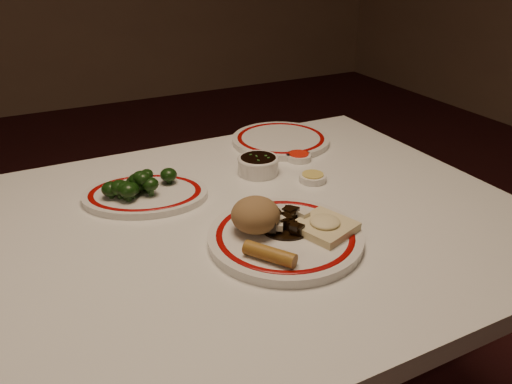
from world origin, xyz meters
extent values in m
cube|color=white|center=(0.00, 0.00, 0.73)|extent=(1.20, 0.90, 0.04)
cylinder|color=black|center=(0.54, 0.39, 0.35)|extent=(0.06, 0.06, 0.71)
cylinder|color=silver|center=(0.06, -0.12, 0.76)|extent=(0.29, 0.29, 0.02)
torus|color=#8C0807|center=(0.06, -0.12, 0.77)|extent=(0.25, 0.25, 0.00)
ellipsoid|color=olive|center=(0.01, -0.08, 0.80)|extent=(0.09, 0.09, 0.07)
cylinder|color=#A37228|center=(-0.01, -0.18, 0.78)|extent=(0.07, 0.09, 0.03)
cube|color=beige|center=(0.13, -0.14, 0.78)|extent=(0.12, 0.12, 0.02)
ellipsoid|color=beige|center=(0.13, -0.14, 0.79)|extent=(0.06, 0.06, 0.02)
cylinder|color=black|center=(0.07, -0.10, 0.77)|extent=(0.10, 0.10, 0.00)
cube|color=black|center=(0.07, -0.11, 0.78)|extent=(0.02, 0.02, 0.02)
cube|color=black|center=(0.09, -0.08, 0.79)|extent=(0.03, 0.03, 0.02)
cube|color=black|center=(0.05, -0.08, 0.78)|extent=(0.02, 0.02, 0.02)
cube|color=black|center=(0.07, -0.13, 0.78)|extent=(0.02, 0.02, 0.02)
cube|color=black|center=(0.10, -0.08, 0.78)|extent=(0.03, 0.03, 0.02)
cube|color=black|center=(0.03, -0.11, 0.79)|extent=(0.03, 0.03, 0.02)
cube|color=black|center=(0.05, -0.08, 0.79)|extent=(0.02, 0.02, 0.02)
cube|color=black|center=(0.07, -0.11, 0.78)|extent=(0.02, 0.02, 0.02)
cube|color=black|center=(0.06, -0.08, 0.79)|extent=(0.02, 0.02, 0.02)
cube|color=black|center=(0.08, -0.09, 0.78)|extent=(0.02, 0.02, 0.02)
cube|color=black|center=(0.07, -0.13, 0.78)|extent=(0.02, 0.02, 0.02)
cube|color=black|center=(0.09, -0.07, 0.78)|extent=(0.03, 0.03, 0.02)
cube|color=black|center=(0.06, -0.11, 0.78)|extent=(0.02, 0.02, 0.02)
cube|color=black|center=(0.07, -0.10, 0.78)|extent=(0.02, 0.02, 0.02)
cube|color=beige|center=(0.07, -0.07, 0.79)|extent=(0.02, 0.02, 0.01)
cube|color=beige|center=(0.11, -0.10, 0.79)|extent=(0.02, 0.02, 0.01)
cube|color=beige|center=(0.05, -0.10, 0.79)|extent=(0.02, 0.02, 0.01)
cube|color=beige|center=(0.04, -0.11, 0.78)|extent=(0.02, 0.02, 0.01)
torus|color=#8C0807|center=(-0.13, 0.17, 0.77)|extent=(0.30, 0.30, 0.00)
cylinder|color=#23471C|center=(-0.18, 0.17, 0.77)|extent=(0.01, 0.01, 0.01)
ellipsoid|color=black|center=(-0.18, 0.17, 0.79)|extent=(0.04, 0.04, 0.03)
cylinder|color=#23471C|center=(-0.14, 0.17, 0.77)|extent=(0.01, 0.01, 0.01)
ellipsoid|color=black|center=(-0.14, 0.17, 0.79)|extent=(0.04, 0.04, 0.03)
cylinder|color=#23471C|center=(-0.17, 0.16, 0.77)|extent=(0.01, 0.01, 0.01)
ellipsoid|color=black|center=(-0.17, 0.16, 0.79)|extent=(0.04, 0.04, 0.03)
cylinder|color=#23471C|center=(-0.12, 0.16, 0.77)|extent=(0.01, 0.01, 0.01)
ellipsoid|color=black|center=(-0.12, 0.16, 0.78)|extent=(0.03, 0.03, 0.02)
cylinder|color=#23471C|center=(-0.20, 0.18, 0.77)|extent=(0.01, 0.01, 0.01)
ellipsoid|color=black|center=(-0.20, 0.18, 0.79)|extent=(0.04, 0.04, 0.03)
cylinder|color=#23471C|center=(-0.16, 0.15, 0.77)|extent=(0.01, 0.01, 0.01)
ellipsoid|color=black|center=(-0.16, 0.15, 0.79)|extent=(0.03, 0.03, 0.03)
cylinder|color=#23471C|center=(-0.12, 0.15, 0.77)|extent=(0.01, 0.01, 0.02)
ellipsoid|color=black|center=(-0.12, 0.15, 0.79)|extent=(0.04, 0.04, 0.03)
cylinder|color=#23471C|center=(-0.15, 0.18, 0.77)|extent=(0.01, 0.01, 0.01)
ellipsoid|color=black|center=(-0.15, 0.18, 0.78)|extent=(0.03, 0.03, 0.03)
cylinder|color=#23471C|center=(-0.14, 0.19, 0.77)|extent=(0.01, 0.01, 0.01)
ellipsoid|color=black|center=(-0.14, 0.19, 0.79)|extent=(0.04, 0.04, 0.03)
cylinder|color=#23471C|center=(-0.17, 0.15, 0.77)|extent=(0.01, 0.01, 0.01)
ellipsoid|color=black|center=(-0.17, 0.15, 0.79)|extent=(0.04, 0.04, 0.03)
cylinder|color=#23471C|center=(-0.12, 0.18, 0.77)|extent=(0.01, 0.01, 0.01)
ellipsoid|color=black|center=(-0.12, 0.18, 0.78)|extent=(0.03, 0.03, 0.03)
cylinder|color=#23471C|center=(-0.07, 0.19, 0.77)|extent=(0.01, 0.01, 0.01)
ellipsoid|color=black|center=(-0.07, 0.19, 0.79)|extent=(0.04, 0.04, 0.03)
ellipsoid|color=black|center=(-0.13, 0.16, 0.80)|extent=(0.03, 0.03, 0.03)
ellipsoid|color=black|center=(-0.13, 0.17, 0.80)|extent=(0.03, 0.03, 0.02)
ellipsoid|color=black|center=(-0.12, 0.17, 0.80)|extent=(0.03, 0.03, 0.02)
ellipsoid|color=black|center=(-0.14, 0.17, 0.80)|extent=(0.04, 0.04, 0.03)
ellipsoid|color=black|center=(-0.13, 0.17, 0.80)|extent=(0.03, 0.03, 0.03)
ellipsoid|color=black|center=(-0.12, 0.19, 0.80)|extent=(0.03, 0.03, 0.02)
cylinder|color=silver|center=(0.15, 0.18, 0.77)|extent=(0.10, 0.10, 0.04)
cylinder|color=black|center=(0.15, 0.18, 0.79)|extent=(0.09, 0.09, 0.00)
cylinder|color=silver|center=(0.28, 0.20, 0.76)|extent=(0.06, 0.06, 0.02)
cylinder|color=red|center=(0.28, 0.20, 0.77)|extent=(0.05, 0.05, 0.00)
cylinder|color=silver|center=(0.24, 0.08, 0.76)|extent=(0.06, 0.06, 0.02)
cylinder|color=#DEC45B|center=(0.24, 0.08, 0.77)|extent=(0.05, 0.05, 0.00)
cylinder|color=silver|center=(0.30, 0.33, 0.76)|extent=(0.31, 0.31, 0.02)
torus|color=#8C0807|center=(0.30, 0.33, 0.77)|extent=(0.27, 0.27, 0.00)
camera|label=1|loc=(-0.35, -0.80, 1.25)|focal=35.00mm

